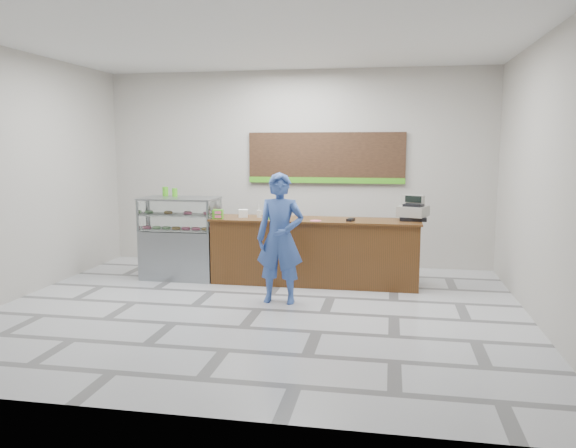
% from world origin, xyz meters
% --- Properties ---
extents(floor, '(7.00, 7.00, 0.00)m').
position_xyz_m(floor, '(0.00, 0.00, 0.00)').
color(floor, silver).
rests_on(floor, ground).
extents(back_wall, '(7.00, 0.00, 7.00)m').
position_xyz_m(back_wall, '(0.00, 3.00, 1.75)').
color(back_wall, '#B7B1A8').
rests_on(back_wall, floor).
extents(ceiling, '(7.00, 7.00, 0.00)m').
position_xyz_m(ceiling, '(0.00, 0.00, 3.50)').
color(ceiling, silver).
rests_on(ceiling, back_wall).
extents(sales_counter, '(3.26, 0.76, 1.03)m').
position_xyz_m(sales_counter, '(0.55, 1.55, 0.52)').
color(sales_counter, '#562D13').
rests_on(sales_counter, floor).
extents(display_case, '(1.22, 0.72, 1.33)m').
position_xyz_m(display_case, '(-1.67, 1.55, 0.68)').
color(display_case, gray).
rests_on(display_case, floor).
extents(menu_board, '(2.80, 0.06, 0.90)m').
position_xyz_m(menu_board, '(0.55, 2.96, 1.93)').
color(menu_board, black).
rests_on(menu_board, back_wall).
extents(cash_register, '(0.52, 0.53, 0.38)m').
position_xyz_m(cash_register, '(2.05, 1.71, 1.17)').
color(cash_register, black).
rests_on(cash_register, sales_counter).
extents(card_terminal, '(0.13, 0.18, 0.04)m').
position_xyz_m(card_terminal, '(1.12, 1.40, 1.05)').
color(card_terminal, black).
rests_on(card_terminal, sales_counter).
extents(serving_tray, '(0.38, 0.32, 0.02)m').
position_xyz_m(serving_tray, '(-0.03, 1.52, 1.04)').
color(serving_tray, '#3DD414').
rests_on(serving_tray, sales_counter).
extents(napkin_box, '(0.17, 0.17, 0.12)m').
position_xyz_m(napkin_box, '(-0.61, 1.57, 1.09)').
color(napkin_box, white).
rests_on(napkin_box, sales_counter).
extents(straw_cup, '(0.07, 0.07, 0.11)m').
position_xyz_m(straw_cup, '(-0.35, 1.58, 1.09)').
color(straw_cup, silver).
rests_on(straw_cup, sales_counter).
extents(promo_box, '(0.17, 0.12, 0.14)m').
position_xyz_m(promo_box, '(-0.95, 1.32, 1.10)').
color(promo_box, '#49AE1D').
rests_on(promo_box, sales_counter).
extents(donut_decal, '(0.17, 0.17, 0.00)m').
position_xyz_m(donut_decal, '(0.59, 1.35, 1.03)').
color(donut_decal, '#F15F8D').
rests_on(donut_decal, sales_counter).
extents(green_cup_left, '(0.10, 0.10, 0.15)m').
position_xyz_m(green_cup_left, '(-2.01, 1.79, 1.41)').
color(green_cup_left, '#49AE1D').
rests_on(green_cup_left, display_case).
extents(green_cup_right, '(0.09, 0.09, 0.14)m').
position_xyz_m(green_cup_right, '(-1.81, 1.71, 1.40)').
color(green_cup_right, '#49AE1D').
rests_on(green_cup_right, display_case).
extents(customer, '(0.66, 0.44, 1.80)m').
position_xyz_m(customer, '(0.22, 0.41, 0.90)').
color(customer, '#35539F').
rests_on(customer, floor).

